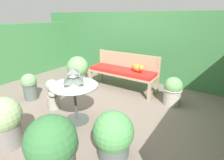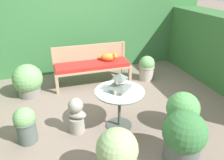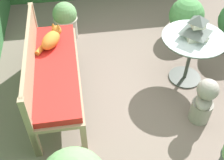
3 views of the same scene
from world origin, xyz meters
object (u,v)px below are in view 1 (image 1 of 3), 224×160
Objects in this scene: cat at (138,68)px; patio_table at (75,93)px; potted_plant_hedge_corner at (30,86)px; potted_plant_patio_mid at (173,91)px; potted_plant_path_edge at (52,147)px; potted_plant_table_far at (78,69)px; potted_plant_bench_left at (4,121)px; pagoda_birdhouse at (73,78)px; garden_bust at (53,94)px; potted_plant_table_near at (113,135)px; garden_bench at (122,72)px.

patio_table is at bearing -73.62° from cat.
potted_plant_patio_mid is at bearing 28.87° from potted_plant_hedge_corner.
patio_table is at bearing 121.32° from potted_plant_path_edge.
potted_plant_bench_left is at bearing -67.04° from potted_plant_table_far.
pagoda_birdhouse is 0.53× the size of garden_bust.
potted_plant_path_edge is (0.54, -0.89, -0.41)m from pagoda_birdhouse.
potted_plant_patio_mid is 2.43m from potted_plant_path_edge.
potted_plant_table_near is at bearing -37.69° from potted_plant_table_far.
cat is at bearing 107.65° from potted_plant_table_near.
potted_plant_table_far is at bearing 132.92° from patio_table.
potted_plant_table_near is 0.84× the size of potted_plant_path_edge.
cat is 1.65m from patio_table.
potted_plant_bench_left is (-1.51, -2.39, 0.08)m from potted_plant_patio_mid.
garden_bench is 2.52× the size of potted_plant_table_far.
garden_bench is at bearing 4.81° from potted_plant_table_far.
potted_plant_path_edge is (1.91, -0.95, 0.06)m from potted_plant_hedge_corner.
pagoda_birdhouse is at bearing -47.08° from potted_plant_table_far.
potted_plant_table_near is at bearing 20.21° from garden_bust.
potted_plant_path_edge is at bearing -26.48° from potted_plant_hedge_corner.
patio_table is (-0.32, -1.62, -0.07)m from cat.
potted_plant_bench_left reaches higher than garden_bust.
potted_plant_path_edge is at bearing 3.10° from potted_plant_bench_left.
potted_plant_patio_mid is (1.16, 1.46, -0.47)m from pagoda_birdhouse.
potted_plant_hedge_corner is at bearing -151.13° from potted_plant_patio_mid.
potted_plant_table_far is 1.42m from potted_plant_hedge_corner.
garden_bench is at bearing 117.52° from potted_plant_table_near.
potted_plant_patio_mid is at bearing 70.72° from garden_bust.
potted_plant_table_near reaches higher than garden_bust.
garden_bust is 1.59m from potted_plant_table_far.
potted_plant_path_edge reaches higher than potted_plant_table_far.
potted_plant_path_edge is 1.02× the size of potted_plant_bench_left.
pagoda_birdhouse is 1.92m from potted_plant_patio_mid.
potted_plant_table_near is (0.61, -1.92, -0.29)m from cat.
garden_bust is 0.83× the size of potted_plant_bench_left.
potted_plant_table_far is 1.17× the size of potted_plant_hedge_corner.
patio_table is 2.04m from potted_plant_table_far.
potted_plant_table_near is 1.07× the size of potted_plant_hedge_corner.
potted_plant_table_far reaches higher than potted_plant_patio_mid.
potted_plant_hedge_corner is (0.01, -1.42, -0.01)m from potted_plant_table_far.
garden_bench is 4.27× the size of cat.
pagoda_birdhouse is at bearing 121.32° from potted_plant_path_edge.
pagoda_birdhouse is 0.81m from garden_bust.
garden_bench is 1.60m from patio_table.
potted_plant_table_far is at bearing 150.47° from garden_bust.
potted_plant_table_far is (-1.70, -0.14, -0.26)m from cat.
patio_table is at bearing 162.15° from potted_plant_table_near.
garden_bust is 0.97× the size of potted_plant_table_near.
patio_table is 1.87m from potted_plant_patio_mid.
garden_bust is 0.72m from potted_plant_hedge_corner.
potted_plant_table_far is at bearing 132.92° from pagoda_birdhouse.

